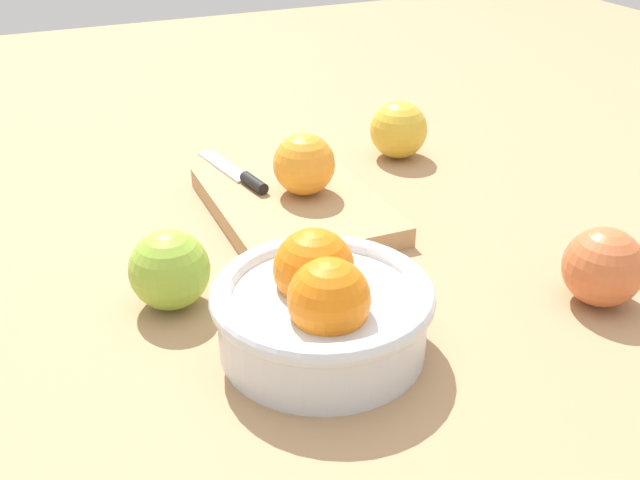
{
  "coord_description": "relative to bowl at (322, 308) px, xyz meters",
  "views": [
    {
      "loc": [
        -0.61,
        0.31,
        0.4
      ],
      "look_at": [
        -0.01,
        0.04,
        0.04
      ],
      "focal_mm": 42.67,
      "sensor_mm": 36.0,
      "label": 1
    }
  ],
  "objects": [
    {
      "name": "ground_plane",
      "position": [
        0.12,
        -0.09,
        -0.04
      ],
      "size": [
        2.4,
        2.4,
        0.0
      ],
      "primitive_type": "plane",
      "color": "tan"
    },
    {
      "name": "bowl",
      "position": [
        0.0,
        0.0,
        0.0
      ],
      "size": [
        0.19,
        0.19,
        0.11
      ],
      "color": "silver",
      "rests_on": "ground_plane"
    },
    {
      "name": "cutting_board",
      "position": [
        0.25,
        -0.08,
        -0.03
      ],
      "size": [
        0.25,
        0.18,
        0.02
      ],
      "primitive_type": "cube",
      "rotation": [
        0.0,
        0.0,
        -0.01
      ],
      "color": "tan",
      "rests_on": "ground_plane"
    },
    {
      "name": "orange_on_board",
      "position": [
        0.26,
        -0.09,
        0.02
      ],
      "size": [
        0.07,
        0.07,
        0.07
      ],
      "primitive_type": "sphere",
      "color": "orange",
      "rests_on": "cutting_board"
    },
    {
      "name": "knife",
      "position": [
        0.32,
        -0.04,
        -0.01
      ],
      "size": [
        0.16,
        0.04,
        0.01
      ],
      "color": "silver",
      "rests_on": "cutting_board"
    },
    {
      "name": "apple_front_left",
      "position": [
        -0.04,
        -0.27,
        -0.01
      ],
      "size": [
        0.08,
        0.08,
        0.08
      ],
      "primitive_type": "sphere",
      "color": "#CC6638",
      "rests_on": "ground_plane"
    },
    {
      "name": "apple_front_right",
      "position": [
        0.36,
        -0.27,
        -0.0
      ],
      "size": [
        0.08,
        0.08,
        0.08
      ],
      "primitive_type": "sphere",
      "color": "gold",
      "rests_on": "ground_plane"
    },
    {
      "name": "apple_back_center",
      "position": [
        0.13,
        0.1,
        -0.01
      ],
      "size": [
        0.08,
        0.08,
        0.08
      ],
      "primitive_type": "sphere",
      "color": "#8EB738",
      "rests_on": "ground_plane"
    }
  ]
}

